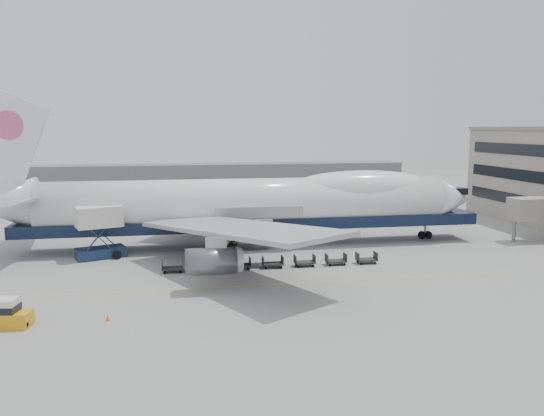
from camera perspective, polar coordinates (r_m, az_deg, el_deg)
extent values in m
plane|color=gray|center=(58.71, -1.06, -6.59)|extent=(260.00, 260.00, 0.00)
cube|color=gold|center=(53.02, -0.04, -8.26)|extent=(60.00, 0.15, 0.01)
cube|color=gray|center=(81.19, 27.05, -0.05)|extent=(9.00, 3.00, 3.00)
cylinder|color=slate|center=(79.32, 24.59, -2.27)|extent=(0.50, 0.50, 3.00)
cube|color=slate|center=(126.54, -10.54, 3.07)|extent=(110.00, 8.00, 7.00)
cylinder|color=white|center=(69.22, -2.62, 0.55)|extent=(52.00, 6.40, 6.40)
cube|color=#0D1832|center=(69.75, -1.79, -1.51)|extent=(60.00, 5.76, 1.50)
cone|color=white|center=(78.37, 18.91, 1.04)|extent=(6.00, 6.40, 6.40)
ellipsoid|color=white|center=(72.65, 9.67, 2.22)|extent=(20.67, 5.78, 4.56)
cube|color=white|center=(70.95, -26.72, 5.93)|extent=(10.52, 0.50, 13.56)
cylinder|color=#D3527F|center=(70.77, -26.46, 7.97)|extent=(3.40, 0.30, 3.40)
cube|color=#9EA0A3|center=(54.97, -3.80, -2.19)|extent=(20.35, 26.74, 2.26)
cube|color=#9EA0A3|center=(83.09, -5.95, 1.45)|extent=(20.35, 26.74, 2.26)
cylinder|color=#595B60|center=(87.91, -8.10, 0.35)|extent=(4.80, 2.60, 2.60)
cylinder|color=#595B60|center=(79.45, -3.54, -0.45)|extent=(4.80, 2.60, 2.60)
cylinder|color=#595B60|center=(59.95, -1.37, -3.42)|extent=(4.80, 2.60, 2.60)
cylinder|color=#595B60|center=(50.61, -6.58, -5.73)|extent=(4.80, 2.60, 2.60)
cylinder|color=slate|center=(77.21, 16.14, -2.29)|extent=(0.36, 0.36, 2.50)
cylinder|color=black|center=(77.34, 16.12, -2.80)|extent=(1.10, 0.45, 1.10)
cylinder|color=slate|center=(66.74, -4.82, -3.65)|extent=(0.36, 0.36, 2.50)
cylinder|color=black|center=(66.89, -4.82, -4.24)|extent=(1.10, 0.45, 1.10)
cylinder|color=slate|center=(72.60, -5.26, -2.66)|extent=(0.36, 0.36, 2.50)
cylinder|color=black|center=(72.73, -5.25, -3.20)|extent=(1.10, 0.45, 1.10)
cube|color=#192A4B|center=(66.81, -17.96, -4.59)|extent=(6.18, 4.42, 1.23)
cube|color=silver|center=(65.98, -18.13, -0.88)|extent=(5.84, 4.48, 2.47)
cube|color=#192A4B|center=(65.17, -18.19, -2.96)|extent=(3.80, 1.46, 4.41)
cube|color=#192A4B|center=(67.56, -17.90, -2.55)|extent=(3.80, 1.46, 4.41)
cube|color=slate|center=(67.74, -17.93, -0.63)|extent=(2.99, 2.17, 0.15)
cylinder|color=black|center=(66.08, -19.82, -4.93)|extent=(1.01, 0.39, 1.01)
cylinder|color=black|center=(68.23, -19.51, -4.49)|extent=(1.01, 0.39, 1.01)
cylinder|color=black|center=(65.50, -16.33, -4.88)|extent=(1.01, 0.39, 1.01)
cylinder|color=black|center=(67.67, -16.13, -4.44)|extent=(1.01, 0.39, 1.01)
cube|color=orange|center=(46.82, -26.34, -10.70)|extent=(3.36, 2.17, 1.23)
cube|color=silver|center=(46.62, -26.81, -9.37)|extent=(2.02, 1.84, 1.12)
cube|color=black|center=(46.69, -26.79, -9.63)|extent=(2.15, 1.97, 0.56)
cylinder|color=black|center=(45.93, -25.22, -11.30)|extent=(0.78, 0.34, 0.78)
cylinder|color=black|center=(47.25, -24.75, -10.71)|extent=(0.78, 0.34, 0.78)
cone|color=orange|center=(45.54, -17.25, -11.17)|extent=(0.36, 0.36, 0.55)
cube|color=orange|center=(45.63, -17.23, -11.48)|extent=(0.38, 0.38, 0.03)
cube|color=#2D2D30|center=(58.29, -10.64, -6.39)|extent=(2.30, 1.35, 0.18)
cube|color=#2D2D30|center=(58.22, -11.74, -6.03)|extent=(0.08, 1.35, 0.90)
cube|color=#2D2D30|center=(58.18, -9.56, -5.98)|extent=(0.08, 1.35, 0.90)
cylinder|color=black|center=(57.86, -11.48, -6.84)|extent=(0.30, 0.12, 0.30)
cylinder|color=black|center=(58.92, -11.46, -6.55)|extent=(0.30, 0.12, 0.30)
cylinder|color=black|center=(57.83, -9.79, -6.80)|extent=(0.30, 0.12, 0.30)
cylinder|color=black|center=(58.89, -9.79, -6.51)|extent=(0.30, 0.12, 0.30)
cube|color=#2D2D30|center=(58.35, -7.04, -6.29)|extent=(2.30, 1.35, 0.18)
cube|color=#2D2D30|center=(58.20, -8.13, -5.94)|extent=(0.08, 1.35, 0.90)
cube|color=#2D2D30|center=(58.31, -5.96, -5.87)|extent=(0.08, 1.35, 0.90)
cylinder|color=black|center=(57.86, -7.85, -6.74)|extent=(0.30, 0.12, 0.30)
cylinder|color=black|center=(58.92, -7.89, -6.46)|extent=(0.30, 0.12, 0.30)
cylinder|color=black|center=(57.94, -6.16, -6.69)|extent=(0.30, 0.12, 0.30)
cylinder|color=black|center=(59.00, -6.23, -6.41)|extent=(0.30, 0.12, 0.30)
cube|color=#2D2D30|center=(58.63, -3.46, -6.17)|extent=(2.30, 1.35, 0.18)
cube|color=#2D2D30|center=(58.42, -4.54, -5.83)|extent=(0.08, 1.35, 0.90)
cube|color=#2D2D30|center=(58.66, -2.39, -5.75)|extent=(0.08, 1.35, 0.90)
cylinder|color=black|center=(58.09, -4.23, -6.62)|extent=(0.30, 0.12, 0.30)
cylinder|color=black|center=(59.15, -4.34, -6.34)|extent=(0.30, 0.12, 0.30)
cylinder|color=black|center=(58.28, -2.56, -6.56)|extent=(0.30, 0.12, 0.30)
cylinder|color=black|center=(59.33, -2.70, -6.28)|extent=(0.30, 0.12, 0.30)
cube|color=#2D2D30|center=(59.14, 0.07, -6.02)|extent=(2.30, 1.35, 0.18)
cube|color=#2D2D30|center=(58.86, -0.99, -5.69)|extent=(0.08, 1.35, 0.90)
cube|color=#2D2D30|center=(59.23, 1.12, -5.60)|extent=(0.08, 1.35, 0.90)
cylinder|color=black|center=(58.55, -0.66, -6.47)|extent=(0.30, 0.12, 0.30)
cylinder|color=black|center=(59.60, -0.84, -6.20)|extent=(0.30, 0.12, 0.30)
cylinder|color=black|center=(58.84, 0.98, -6.40)|extent=(0.30, 0.12, 0.30)
cylinder|color=black|center=(59.89, 0.78, -6.13)|extent=(0.30, 0.12, 0.30)
cube|color=#2D2D30|center=(59.86, 3.52, -5.86)|extent=(2.30, 1.35, 0.18)
cube|color=#2D2D30|center=(59.52, 2.49, -5.53)|extent=(0.08, 1.35, 0.90)
cube|color=#2D2D30|center=(60.03, 4.55, -5.43)|extent=(0.08, 1.35, 0.90)
cylinder|color=black|center=(59.23, 2.84, -6.31)|extent=(0.30, 0.12, 0.30)
cylinder|color=black|center=(60.27, 2.60, -6.04)|extent=(0.30, 0.12, 0.30)
cylinder|color=black|center=(59.62, 4.44, -6.22)|extent=(0.30, 0.12, 0.30)
cylinder|color=black|center=(60.65, 4.18, -5.96)|extent=(0.30, 0.12, 0.30)
cube|color=#2D2D30|center=(60.80, 6.88, -5.68)|extent=(2.30, 1.35, 0.18)
cube|color=#2D2D30|center=(60.40, 5.88, -5.36)|extent=(0.08, 1.35, 0.90)
cube|color=#2D2D30|center=(61.02, 7.88, -5.26)|extent=(0.08, 1.35, 0.90)
cylinder|color=black|center=(60.13, 6.24, -6.12)|extent=(0.30, 0.12, 0.30)
cylinder|color=black|center=(61.15, 5.95, -5.87)|extent=(0.30, 0.12, 0.30)
cylinder|color=black|center=(60.61, 7.80, -6.03)|extent=(0.30, 0.12, 0.30)
cylinder|color=black|center=(61.63, 7.48, -5.78)|extent=(0.30, 0.12, 0.30)
cube|color=#2D2D30|center=(61.93, 10.12, -5.48)|extent=(2.30, 1.35, 0.18)
cube|color=#2D2D30|center=(61.47, 9.16, -5.18)|extent=(0.08, 1.35, 0.90)
cube|color=#2D2D30|center=(62.22, 11.08, -5.07)|extent=(0.08, 1.35, 0.90)
cylinder|color=black|center=(61.22, 9.54, -5.92)|extent=(0.30, 0.12, 0.30)
cylinder|color=black|center=(62.23, 9.20, -5.68)|extent=(0.30, 0.12, 0.30)
cylinder|color=black|center=(61.80, 11.03, -5.83)|extent=(0.30, 0.12, 0.30)
cylinder|color=black|center=(62.80, 10.67, -5.59)|extent=(0.30, 0.12, 0.30)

